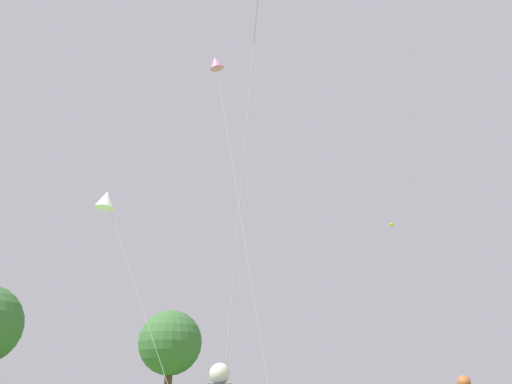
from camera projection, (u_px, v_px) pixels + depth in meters
name	position (u px, v px, depth m)	size (l,w,h in m)	color
small_kite_bird_shape	(216.00, 64.00, 28.69)	(1.60, 4.77, 18.61)	pink
small_kite_stunt_black	(106.00, 200.00, 20.47)	(3.18, 3.32, 8.73)	white
small_kite_box_yellow	(391.00, 235.00, 28.69)	(0.53, 2.09, 9.95)	yellow
tree_oak_left	(170.00, 343.00, 59.55)	(7.20, 7.20, 9.92)	#513823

